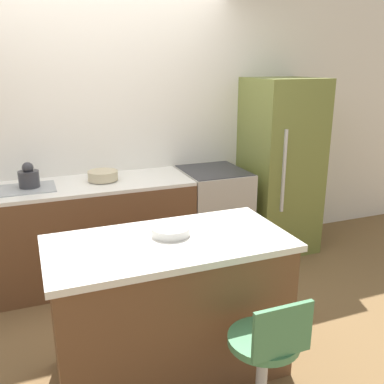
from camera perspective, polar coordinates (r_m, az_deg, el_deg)
ground_plane at (r=3.82m, az=-9.42°, el=-12.90°), size 14.00×14.00×0.00m
wall_back at (r=4.06m, az=-12.47°, el=8.24°), size 8.00×0.06×2.60m
back_counter at (r=3.90m, az=-15.22°, el=-5.35°), size 2.02×0.66×0.90m
kitchen_island at (r=2.72m, az=-2.94°, el=-15.07°), size 1.42×0.71×0.89m
oven_range at (r=4.22m, az=2.82°, el=-3.00°), size 0.59×0.67×0.90m
refrigerator at (r=4.44m, az=11.65°, el=3.37°), size 0.66×0.69×1.74m
stool_chair at (r=2.38m, az=9.71°, el=-21.85°), size 0.37×0.37×0.82m
kettle at (r=3.74m, az=-20.94°, el=1.86°), size 0.17×0.17×0.21m
mixing_bowl at (r=3.80m, az=-11.80°, el=2.17°), size 0.26×0.26×0.08m
fruit_bowl at (r=2.57m, az=-2.87°, el=-5.18°), size 0.23×0.23×0.05m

